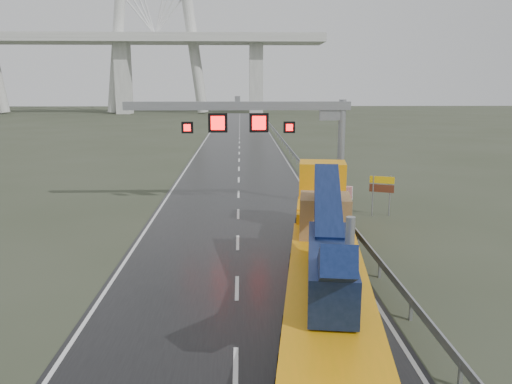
{
  "coord_description": "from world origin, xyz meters",
  "views": [
    {
      "loc": [
        0.19,
        -15.0,
        8.01
      ],
      "look_at": [
        0.89,
        7.77,
        3.2
      ],
      "focal_mm": 35.0,
      "sensor_mm": 36.0,
      "label": 1
    }
  ],
  "objects_px": {
    "exit_sign_pair": "(382,188)",
    "striped_barrier": "(348,193)",
    "sign_gantry": "(270,124)",
    "heavy_haul_truck": "(325,232)"
  },
  "relations": [
    {
      "from": "exit_sign_pair",
      "to": "striped_barrier",
      "type": "distance_m",
      "value": 4.97
    },
    {
      "from": "sign_gantry",
      "to": "exit_sign_pair",
      "type": "bearing_deg",
      "value": -21.14
    },
    {
      "from": "exit_sign_pair",
      "to": "striped_barrier",
      "type": "bearing_deg",
      "value": 123.87
    },
    {
      "from": "sign_gantry",
      "to": "heavy_haul_truck",
      "type": "relative_size",
      "value": 0.75
    },
    {
      "from": "striped_barrier",
      "to": "exit_sign_pair",
      "type": "bearing_deg",
      "value": -58.25
    },
    {
      "from": "heavy_haul_truck",
      "to": "striped_barrier",
      "type": "height_order",
      "value": "heavy_haul_truck"
    },
    {
      "from": "sign_gantry",
      "to": "heavy_haul_truck",
      "type": "bearing_deg",
      "value": -81.64
    },
    {
      "from": "heavy_haul_truck",
      "to": "striped_barrier",
      "type": "xyz_separation_m",
      "value": [
        4.07,
        14.08,
        -1.31
      ]
    },
    {
      "from": "exit_sign_pair",
      "to": "heavy_haul_truck",
      "type": "bearing_deg",
      "value": -97.34
    },
    {
      "from": "exit_sign_pair",
      "to": "striped_barrier",
      "type": "height_order",
      "value": "exit_sign_pair"
    }
  ]
}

